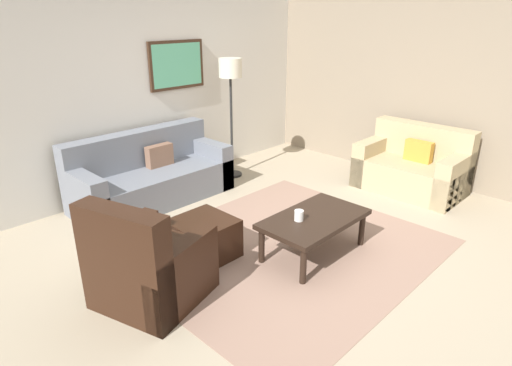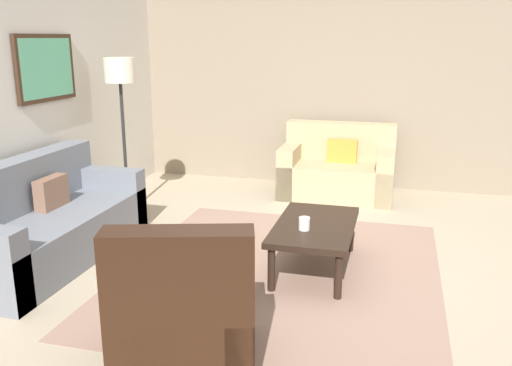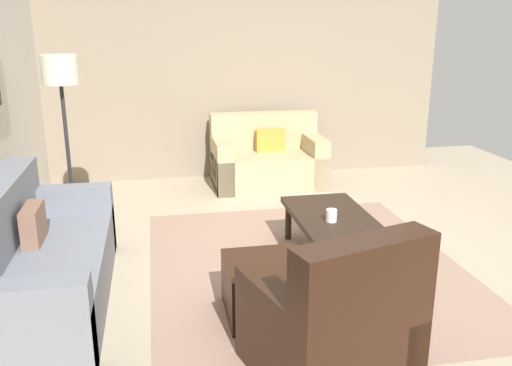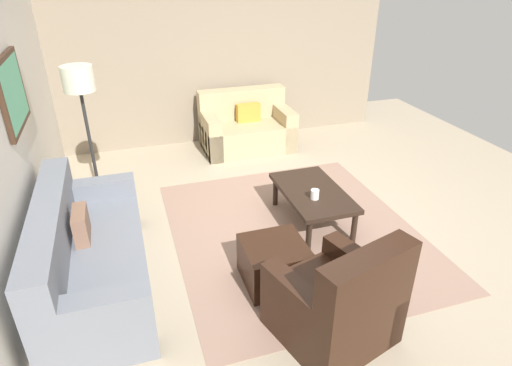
{
  "view_description": "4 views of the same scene",
  "coord_description": "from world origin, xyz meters",
  "px_view_note": "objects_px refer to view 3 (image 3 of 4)",
  "views": [
    {
      "loc": [
        -3.05,
        -2.54,
        2.29
      ],
      "look_at": [
        -0.18,
        0.26,
        0.71
      ],
      "focal_mm": 30.42,
      "sensor_mm": 36.0,
      "label": 1
    },
    {
      "loc": [
        -4.12,
        -0.88,
        1.91
      ],
      "look_at": [
        0.21,
        0.28,
        0.7
      ],
      "focal_mm": 37.95,
      "sensor_mm": 36.0,
      "label": 2
    },
    {
      "loc": [
        -4.03,
        1.19,
        1.99
      ],
      "look_at": [
        0.07,
        0.41,
        0.74
      ],
      "focal_mm": 37.94,
      "sensor_mm": 36.0,
      "label": 3
    },
    {
      "loc": [
        -3.64,
        1.61,
        2.68
      ],
      "look_at": [
        0.13,
        0.4,
        0.6
      ],
      "focal_mm": 30.32,
      "sensor_mm": 36.0,
      "label": 4
    }
  ],
  "objects_px": {
    "couch_main": "(31,267)",
    "coffee_table": "(331,220)",
    "couch_loveseat": "(267,160)",
    "ottoman": "(266,288)",
    "armchair_leather": "(335,332)",
    "lamp_standing": "(61,89)",
    "cup": "(331,215)"
  },
  "relations": [
    {
      "from": "couch_main",
      "to": "coffee_table",
      "type": "bearing_deg",
      "value": -81.01
    },
    {
      "from": "couch_loveseat",
      "to": "ottoman",
      "type": "bearing_deg",
      "value": 168.09
    },
    {
      "from": "armchair_leather",
      "to": "lamp_standing",
      "type": "distance_m",
      "value": 3.31
    },
    {
      "from": "couch_main",
      "to": "ottoman",
      "type": "relative_size",
      "value": 3.62
    },
    {
      "from": "armchair_leather",
      "to": "lamp_standing",
      "type": "bearing_deg",
      "value": 34.07
    },
    {
      "from": "ottoman",
      "to": "lamp_standing",
      "type": "bearing_deg",
      "value": 40.19
    },
    {
      "from": "couch_main",
      "to": "lamp_standing",
      "type": "relative_size",
      "value": 1.19
    },
    {
      "from": "couch_main",
      "to": "ottoman",
      "type": "height_order",
      "value": "couch_main"
    },
    {
      "from": "ottoman",
      "to": "couch_loveseat",
      "type": "bearing_deg",
      "value": -11.91
    },
    {
      "from": "couch_main",
      "to": "cup",
      "type": "relative_size",
      "value": 19.48
    },
    {
      "from": "couch_loveseat",
      "to": "ottoman",
      "type": "relative_size",
      "value": 2.43
    },
    {
      "from": "couch_main",
      "to": "cup",
      "type": "bearing_deg",
      "value": -84.95
    },
    {
      "from": "ottoman",
      "to": "cup",
      "type": "distance_m",
      "value": 0.97
    },
    {
      "from": "armchair_leather",
      "to": "cup",
      "type": "xyz_separation_m",
      "value": [
        1.44,
        -0.45,
        0.16
      ]
    },
    {
      "from": "couch_main",
      "to": "lamp_standing",
      "type": "distance_m",
      "value": 1.75
    },
    {
      "from": "coffee_table",
      "to": "lamp_standing",
      "type": "distance_m",
      "value": 2.67
    },
    {
      "from": "coffee_table",
      "to": "couch_loveseat",
      "type": "bearing_deg",
      "value": 1.89
    },
    {
      "from": "lamp_standing",
      "to": "couch_loveseat",
      "type": "bearing_deg",
      "value": -57.85
    },
    {
      "from": "couch_loveseat",
      "to": "cup",
      "type": "xyz_separation_m",
      "value": [
        -2.52,
        -0.02,
        0.16
      ]
    },
    {
      "from": "armchair_leather",
      "to": "ottoman",
      "type": "distance_m",
      "value": 0.83
    },
    {
      "from": "coffee_table",
      "to": "cup",
      "type": "height_order",
      "value": "cup"
    },
    {
      "from": "couch_main",
      "to": "armchair_leather",
      "type": "height_order",
      "value": "armchair_leather"
    },
    {
      "from": "cup",
      "to": "lamp_standing",
      "type": "bearing_deg",
      "value": 62.39
    },
    {
      "from": "cup",
      "to": "armchair_leather",
      "type": "bearing_deg",
      "value": 162.68
    },
    {
      "from": "couch_loveseat",
      "to": "lamp_standing",
      "type": "relative_size",
      "value": 0.8
    },
    {
      "from": "couch_main",
      "to": "ottoman",
      "type": "bearing_deg",
      "value": -104.99
    },
    {
      "from": "armchair_leather",
      "to": "ottoman",
      "type": "bearing_deg",
      "value": 16.5
    },
    {
      "from": "couch_loveseat",
      "to": "coffee_table",
      "type": "distance_m",
      "value": 2.35
    },
    {
      "from": "coffee_table",
      "to": "cup",
      "type": "xyz_separation_m",
      "value": [
        -0.17,
        0.06,
        0.1
      ]
    },
    {
      "from": "couch_loveseat",
      "to": "cup",
      "type": "height_order",
      "value": "couch_loveseat"
    },
    {
      "from": "armchair_leather",
      "to": "ottoman",
      "type": "xyz_separation_m",
      "value": [
        0.79,
        0.24,
        -0.11
      ]
    },
    {
      "from": "couch_main",
      "to": "couch_loveseat",
      "type": "relative_size",
      "value": 1.49
    }
  ]
}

